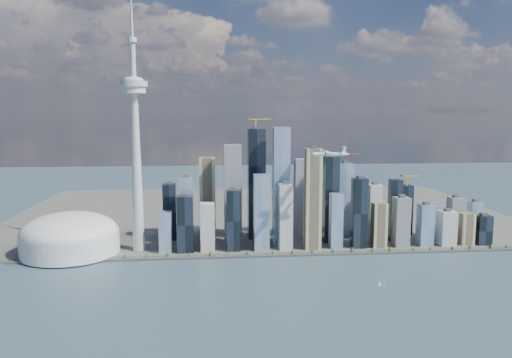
{
  "coord_description": "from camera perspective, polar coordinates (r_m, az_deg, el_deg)",
  "views": [
    {
      "loc": [
        -144.5,
        -750.52,
        300.7
      ],
      "look_at": [
        -51.76,
        260.0,
        161.13
      ],
      "focal_mm": 35.0,
      "sensor_mm": 36.0,
      "label": 1
    }
  ],
  "objects": [
    {
      "name": "sailboat_west",
      "position": [
        909.04,
        14.46,
        -11.54
      ],
      "size": [
        6.5,
        3.97,
        9.29
      ],
      "rotation": [
        0.0,
        0.0,
        -0.41
      ],
      "color": "silver",
      "rests_on": "ground"
    },
    {
      "name": "sailboat_east",
      "position": [
        908.4,
        13.94,
        -11.55
      ],
      "size": [
        6.3,
        2.86,
        8.72
      ],
      "rotation": [
        0.0,
        0.0,
        0.23
      ],
      "color": "silver",
      "rests_on": "ground"
    },
    {
      "name": "shoreline_trees",
      "position": [
        1052.21,
        2.89,
        -8.29
      ],
      "size": [
        960.53,
        7.2,
        8.8
      ],
      "color": "#3F2D1E",
      "rests_on": "seawall"
    },
    {
      "name": "needle_tower",
      "position": [
        1073.82,
        -13.6,
        4.15
      ],
      "size": [
        56.0,
        56.0,
        550.5
      ],
      "color": "#B0B0AB",
      "rests_on": "land"
    },
    {
      "name": "land",
      "position": [
        1488.09,
        0.44,
        -3.77
      ],
      "size": [
        1400.0,
        900.0,
        3.0
      ],
      "primitive_type": "cube",
      "color": "#4C4C47",
      "rests_on": "ground"
    },
    {
      "name": "dome_stadium",
      "position": [
        1122.13,
        -20.48,
        -6.14
      ],
      "size": [
        200.0,
        200.0,
        86.0
      ],
      "color": "#BEBEBE",
      "rests_on": "land"
    },
    {
      "name": "airplane",
      "position": [
        988.19,
        8.42,
        2.88
      ],
      "size": [
        76.37,
        67.45,
        18.65
      ],
      "rotation": [
        0.0,
        0.0,
        -0.03
      ],
      "color": "white",
      "rests_on": "ground"
    },
    {
      "name": "skyscraper_cluster",
      "position": [
        1126.57,
        5.3,
        -3.08
      ],
      "size": [
        736.0,
        142.0,
        282.19
      ],
      "color": "black",
      "rests_on": "land"
    },
    {
      "name": "seawall",
      "position": [
        1054.11,
        2.89,
        -8.64
      ],
      "size": [
        1100.0,
        22.0,
        4.0
      ],
      "primitive_type": "cube",
      "color": "#383838",
      "rests_on": "ground"
    },
    {
      "name": "ground",
      "position": [
        821.33,
        5.41,
        -13.68
      ],
      "size": [
        4000.0,
        4000.0,
        0.0
      ],
      "primitive_type": "plane",
      "color": "#2C434E",
      "rests_on": "ground"
    }
  ]
}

